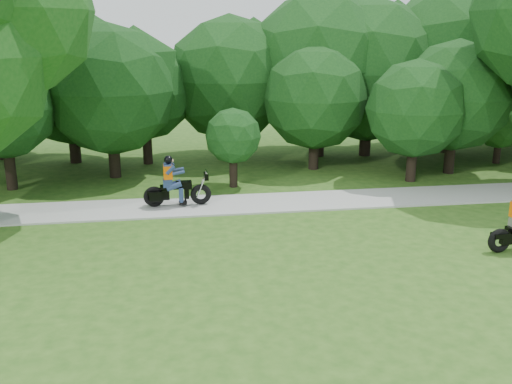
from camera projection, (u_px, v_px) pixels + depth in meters
name	position (u px, v px, depth m)	size (l,w,h in m)	color
ground	(385.00, 312.00, 11.85)	(100.00, 100.00, 0.00)	#2A5418
walkway	(299.00, 201.00, 19.45)	(60.00, 2.20, 0.06)	#ABABA5
tree_line	(306.00, 78.00, 25.03)	(41.13, 11.54, 7.85)	black
touring_motorcycle	(173.00, 188.00, 18.71)	(2.23, 0.64, 1.70)	black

